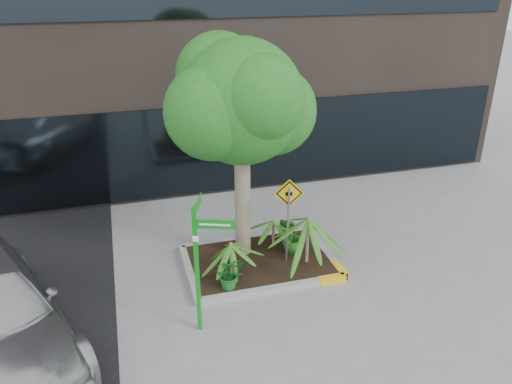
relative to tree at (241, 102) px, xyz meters
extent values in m
plane|color=gray|center=(0.07, -0.76, -3.69)|extent=(80.00, 80.00, 0.00)
cube|color=#9E9E99|center=(0.27, 0.64, -3.61)|extent=(3.20, 0.15, 0.15)
cube|color=#9E9E99|center=(0.27, -1.56, -3.61)|extent=(3.20, 0.15, 0.15)
cube|color=#9E9E99|center=(-1.33, -0.46, -3.61)|extent=(0.15, 2.20, 0.15)
cube|color=#9E9E99|center=(1.87, -0.46, -3.61)|extent=(0.15, 2.20, 0.15)
cube|color=yellow|center=(1.57, -1.56, -3.61)|extent=(0.60, 0.17, 0.15)
cube|color=black|center=(0.27, -0.46, -3.57)|extent=(3.05, 2.05, 0.06)
cylinder|color=gray|center=(0.00, -0.02, -2.06)|extent=(0.35, 0.35, 3.26)
cylinder|color=gray|center=(0.11, -0.02, -0.86)|extent=(0.62, 0.17, 1.06)
sphere|color=#23611B|center=(0.00, -0.02, 0.00)|extent=(2.61, 2.61, 2.61)
sphere|color=#23611B|center=(0.76, 0.31, -0.32)|extent=(1.95, 1.95, 1.95)
sphere|color=#23611B|center=(-0.65, -0.24, -0.10)|extent=(1.95, 1.95, 1.95)
sphere|color=#23611B|center=(0.22, -0.67, 0.22)|extent=(1.74, 1.74, 1.74)
sphere|color=#23611B|center=(-0.32, 0.52, 0.44)|extent=(1.85, 1.85, 1.85)
cylinder|color=gray|center=(1.26, -0.84, -2.95)|extent=(0.07, 0.07, 1.17)
cylinder|color=gray|center=(-0.48, -0.83, -3.16)|extent=(0.07, 0.07, 0.75)
cylinder|color=gray|center=(0.76, 0.07, -3.19)|extent=(0.07, 0.07, 0.69)
imported|color=#1C6222|center=(-0.64, -1.31, -3.22)|extent=(0.71, 0.71, 0.64)
imported|color=#246A20|center=(1.08, -0.34, -3.13)|extent=(0.63, 0.63, 0.81)
imported|color=#206722|center=(-0.55, -1.31, -3.19)|extent=(0.44, 0.44, 0.69)
imported|color=#19571E|center=(1.09, 0.12, -3.20)|extent=(0.45, 0.45, 0.67)
cube|color=#0E9C1A|center=(-1.43, -2.26, -2.41)|extent=(0.09, 0.09, 2.55)
cube|color=#0E9C1A|center=(-1.11, -2.38, -1.46)|extent=(0.67, 0.27, 0.16)
cube|color=#0E9C1A|center=(-1.31, -1.94, -1.28)|extent=(0.27, 0.67, 0.16)
cube|color=white|center=(-1.11, -2.40, -1.46)|extent=(0.51, 0.20, 0.04)
cube|color=white|center=(-1.32, -1.94, -1.28)|extent=(0.20, 0.51, 0.04)
cube|color=white|center=(-1.43, -2.30, -1.73)|extent=(0.10, 0.04, 0.11)
cylinder|color=slate|center=(0.81, -0.78, -2.60)|extent=(0.09, 0.23, 1.88)
cube|color=#E1B50B|center=(0.81, -0.80, -1.80)|extent=(0.62, 0.16, 0.63)
cube|color=black|center=(0.81, -0.82, -1.80)|extent=(0.55, 0.13, 0.56)
cube|color=#E1B50B|center=(0.81, -0.82, -1.80)|extent=(0.46, 0.11, 0.48)
cube|color=black|center=(0.80, -0.82, -1.81)|extent=(0.15, 0.04, 0.08)
camera|label=1|loc=(-2.51, -9.75, 2.50)|focal=35.00mm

